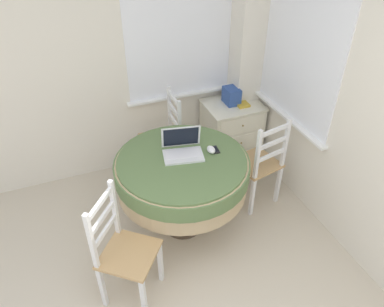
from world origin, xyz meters
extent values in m
cube|color=silver|center=(-0.14, 2.72, 1.27)|extent=(4.12, 0.06, 2.55)
cube|color=white|center=(1.09, 2.68, 1.49)|extent=(1.10, 0.01, 1.42)
cube|color=white|center=(1.09, 2.66, 0.77)|extent=(1.18, 0.07, 0.02)
cube|color=white|center=(1.92, 1.86, 1.49)|extent=(0.01, 1.10, 1.42)
cube|color=white|center=(1.89, 1.86, 0.77)|extent=(0.07, 1.18, 0.02)
cube|color=silver|center=(1.78, 2.55, 1.27)|extent=(0.28, 0.28, 2.55)
cylinder|color=#4C3D2D|center=(0.69, 1.58, 0.01)|extent=(0.36, 0.36, 0.03)
cylinder|color=#4C3D2D|center=(0.69, 1.58, 0.39)|extent=(0.11, 0.11, 0.73)
cylinder|color=tan|center=(0.69, 1.58, 0.61)|extent=(1.10, 1.10, 0.29)
cylinder|color=#567042|center=(0.69, 1.58, 0.69)|extent=(1.13, 1.13, 0.14)
cylinder|color=#567042|center=(0.69, 1.58, 0.77)|extent=(1.07, 1.07, 0.02)
cube|color=silver|center=(0.72, 1.61, 0.78)|extent=(0.36, 0.27, 0.02)
cube|color=silver|center=(0.72, 1.62, 0.79)|extent=(0.31, 0.18, 0.00)
cube|color=silver|center=(0.74, 1.73, 0.89)|extent=(0.33, 0.11, 0.20)
cube|color=black|center=(0.74, 1.72, 0.90)|extent=(0.30, 0.09, 0.18)
ellipsoid|color=white|center=(0.96, 1.58, 0.80)|extent=(0.06, 0.10, 0.05)
cube|color=black|center=(1.00, 1.59, 0.78)|extent=(0.07, 0.11, 0.01)
cube|color=black|center=(1.00, 1.59, 0.79)|extent=(0.05, 0.08, 0.00)
cube|color=tan|center=(0.74, 2.37, 0.45)|extent=(0.39, 0.40, 0.02)
cube|color=white|center=(0.58, 2.54, 0.22)|extent=(0.04, 0.04, 0.44)
cube|color=white|center=(0.57, 2.21, 0.22)|extent=(0.04, 0.04, 0.44)
cube|color=white|center=(0.91, 2.53, 0.22)|extent=(0.04, 0.04, 0.44)
cube|color=white|center=(0.90, 2.20, 0.22)|extent=(0.04, 0.04, 0.44)
cube|color=white|center=(0.91, 2.53, 0.71)|extent=(0.03, 0.03, 0.51)
cube|color=white|center=(0.90, 2.20, 0.71)|extent=(0.03, 0.03, 0.51)
cube|color=white|center=(0.91, 2.36, 0.90)|extent=(0.03, 0.33, 0.04)
cube|color=white|center=(0.91, 2.36, 0.77)|extent=(0.03, 0.33, 0.04)
cube|color=white|center=(0.91, 2.36, 0.64)|extent=(0.03, 0.33, 0.04)
cube|color=tan|center=(1.48, 1.67, 0.45)|extent=(0.45, 0.45, 0.02)
cube|color=white|center=(1.61, 1.86, 0.22)|extent=(0.04, 0.04, 0.44)
cube|color=white|center=(1.29, 1.79, 0.22)|extent=(0.04, 0.04, 0.44)
cube|color=white|center=(1.68, 1.54, 0.22)|extent=(0.04, 0.04, 0.44)
cube|color=white|center=(1.35, 1.47, 0.22)|extent=(0.04, 0.04, 0.44)
cube|color=white|center=(1.68, 1.54, 0.71)|extent=(0.04, 0.04, 0.51)
cube|color=white|center=(1.35, 1.47, 0.71)|extent=(0.04, 0.04, 0.51)
cube|color=white|center=(1.52, 1.51, 0.90)|extent=(0.33, 0.09, 0.04)
cube|color=white|center=(1.52, 1.51, 0.77)|extent=(0.33, 0.09, 0.04)
cube|color=white|center=(1.52, 1.51, 0.64)|extent=(0.33, 0.09, 0.04)
cube|color=tan|center=(0.09, 1.06, 0.45)|extent=(0.54, 0.54, 0.02)
cube|color=white|center=(0.12, 0.83, 0.22)|extent=(0.05, 0.05, 0.44)
cube|color=white|center=(0.32, 1.09, 0.22)|extent=(0.05, 0.05, 0.44)
cube|color=white|center=(-0.14, 1.03, 0.22)|extent=(0.05, 0.05, 0.44)
cube|color=white|center=(0.07, 1.29, 0.22)|extent=(0.05, 0.05, 0.44)
cube|color=white|center=(-0.14, 1.03, 0.71)|extent=(0.04, 0.04, 0.51)
cube|color=white|center=(0.07, 1.29, 0.71)|extent=(0.04, 0.04, 0.51)
cube|color=white|center=(-0.04, 1.16, 0.90)|extent=(0.23, 0.27, 0.04)
cube|color=white|center=(-0.04, 1.16, 0.77)|extent=(0.23, 0.27, 0.04)
cube|color=white|center=(-0.04, 1.16, 0.64)|extent=(0.23, 0.27, 0.04)
cube|color=silver|center=(1.59, 2.41, 0.33)|extent=(0.58, 0.47, 0.66)
cube|color=silver|center=(1.59, 2.41, 0.67)|extent=(0.60, 0.50, 0.02)
cube|color=white|center=(1.59, 2.17, 0.55)|extent=(0.51, 0.01, 0.19)
sphere|color=olive|center=(1.59, 2.16, 0.55)|extent=(0.02, 0.02, 0.02)
cube|color=white|center=(1.59, 2.17, 0.33)|extent=(0.51, 0.01, 0.19)
sphere|color=olive|center=(1.59, 2.16, 0.33)|extent=(0.02, 0.02, 0.02)
cube|color=white|center=(1.59, 2.17, 0.11)|extent=(0.51, 0.01, 0.19)
sphere|color=olive|center=(1.59, 2.16, 0.11)|extent=(0.02, 0.02, 0.02)
cube|color=#2D4C93|center=(1.58, 2.44, 0.77)|extent=(0.14, 0.19, 0.17)
cube|color=gold|center=(1.67, 2.38, 0.69)|extent=(0.13, 0.18, 0.02)
camera|label=1|loc=(-0.13, -0.73, 2.63)|focal=35.00mm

